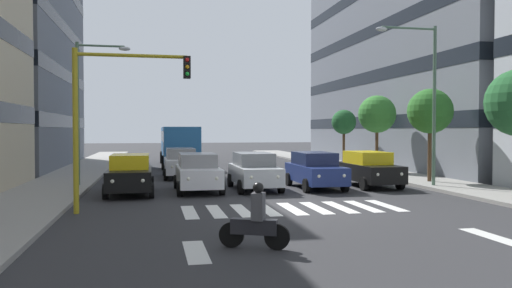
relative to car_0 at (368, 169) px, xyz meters
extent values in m
plane|color=#2D2D30|center=(5.58, 5.81, -0.89)|extent=(180.00, 180.00, 0.00)
cube|color=gray|center=(14.95, 5.81, -0.81)|extent=(3.33, 90.00, 0.15)
cube|color=black|center=(-11.36, -12.42, 2.47)|extent=(11.84, 26.58, 0.90)
cube|color=black|center=(-11.36, -12.42, 5.83)|extent=(11.84, 26.58, 0.90)
cube|color=black|center=(-11.36, -12.42, 9.19)|extent=(11.84, 26.58, 0.90)
cube|color=silver|center=(1.98, 5.81, -0.88)|extent=(0.45, 2.80, 0.01)
cube|color=silver|center=(2.88, 5.81, -0.88)|extent=(0.45, 2.80, 0.01)
cube|color=silver|center=(3.78, 5.81, -0.88)|extent=(0.45, 2.80, 0.01)
cube|color=silver|center=(4.68, 5.81, -0.88)|extent=(0.45, 2.80, 0.01)
cube|color=silver|center=(5.58, 5.81, -0.88)|extent=(0.45, 2.80, 0.01)
cube|color=silver|center=(6.48, 5.81, -0.88)|extent=(0.45, 2.80, 0.01)
cube|color=silver|center=(7.38, 5.81, -0.88)|extent=(0.45, 2.80, 0.01)
cube|color=silver|center=(8.28, 5.81, -0.88)|extent=(0.45, 2.80, 0.01)
cube|color=silver|center=(9.18, 5.81, -0.88)|extent=(0.45, 2.80, 0.01)
cube|color=silver|center=(1.72, 11.31, -0.88)|extent=(0.50, 2.20, 0.01)
cube|color=silver|center=(9.43, 11.31, -0.88)|extent=(0.50, 2.20, 0.01)
cube|color=black|center=(0.00, 0.05, -0.17)|extent=(1.80, 4.40, 0.80)
cube|color=yellow|center=(0.00, -0.15, 0.53)|extent=(1.58, 2.46, 0.60)
cylinder|color=black|center=(-0.90, 1.50, -0.57)|extent=(0.22, 0.64, 0.64)
cylinder|color=black|center=(0.90, 1.50, -0.57)|extent=(0.22, 0.64, 0.64)
cylinder|color=black|center=(-0.90, -1.40, -0.57)|extent=(0.22, 0.64, 0.64)
cylinder|color=black|center=(0.90, -1.40, -0.57)|extent=(0.22, 0.64, 0.64)
sphere|color=white|center=(-0.58, 2.20, -0.09)|extent=(0.18, 0.18, 0.18)
sphere|color=white|center=(0.58, 2.20, -0.09)|extent=(0.18, 0.18, 0.18)
cube|color=navy|center=(2.83, 0.27, -0.17)|extent=(1.80, 4.40, 0.80)
cube|color=#1D2547|center=(2.83, 0.07, 0.53)|extent=(1.58, 2.46, 0.60)
cylinder|color=black|center=(1.93, 1.72, -0.57)|extent=(0.22, 0.64, 0.64)
cylinder|color=black|center=(3.73, 1.72, -0.57)|extent=(0.22, 0.64, 0.64)
cylinder|color=black|center=(1.93, -1.18, -0.57)|extent=(0.22, 0.64, 0.64)
cylinder|color=black|center=(3.73, -1.18, -0.57)|extent=(0.22, 0.64, 0.64)
sphere|color=white|center=(2.25, 2.42, -0.09)|extent=(0.18, 0.18, 0.18)
sphere|color=white|center=(3.41, 2.42, -0.09)|extent=(0.18, 0.18, 0.18)
cube|color=#B2B7BC|center=(5.76, 0.15, -0.17)|extent=(1.80, 4.40, 0.80)
cube|color=slate|center=(5.76, -0.05, 0.53)|extent=(1.58, 2.46, 0.60)
cylinder|color=black|center=(4.86, 1.60, -0.57)|extent=(0.22, 0.64, 0.64)
cylinder|color=black|center=(6.66, 1.60, -0.57)|extent=(0.22, 0.64, 0.64)
cylinder|color=black|center=(4.86, -1.30, -0.57)|extent=(0.22, 0.64, 0.64)
cylinder|color=black|center=(6.66, -1.30, -0.57)|extent=(0.22, 0.64, 0.64)
sphere|color=white|center=(5.19, 2.30, -0.09)|extent=(0.18, 0.18, 0.18)
sphere|color=white|center=(6.34, 2.30, -0.09)|extent=(0.18, 0.18, 0.18)
cube|color=silver|center=(8.39, 0.26, -0.17)|extent=(1.80, 4.40, 0.80)
cube|color=gray|center=(8.39, 0.06, 0.53)|extent=(1.58, 2.46, 0.60)
cylinder|color=black|center=(7.49, 1.71, -0.57)|extent=(0.22, 0.64, 0.64)
cylinder|color=black|center=(9.29, 1.71, -0.57)|extent=(0.22, 0.64, 0.64)
cylinder|color=black|center=(7.49, -1.20, -0.57)|extent=(0.22, 0.64, 0.64)
cylinder|color=black|center=(9.29, -1.20, -0.57)|extent=(0.22, 0.64, 0.64)
sphere|color=white|center=(7.82, 2.41, -0.09)|extent=(0.18, 0.18, 0.18)
sphere|color=white|center=(8.97, 2.41, -0.09)|extent=(0.18, 0.18, 0.18)
cube|color=black|center=(11.35, 0.61, -0.17)|extent=(1.80, 4.40, 0.80)
cube|color=yellow|center=(11.35, 0.41, 0.53)|extent=(1.58, 2.46, 0.60)
cylinder|color=black|center=(10.45, 2.06, -0.57)|extent=(0.22, 0.64, 0.64)
cylinder|color=black|center=(12.25, 2.06, -0.57)|extent=(0.22, 0.64, 0.64)
cylinder|color=black|center=(10.45, -0.84, -0.57)|extent=(0.22, 0.64, 0.64)
cylinder|color=black|center=(12.25, -0.84, -0.57)|extent=(0.22, 0.64, 0.64)
sphere|color=white|center=(10.77, 2.76, -0.09)|extent=(0.18, 0.18, 0.18)
sphere|color=white|center=(11.92, 2.76, -0.09)|extent=(0.18, 0.18, 0.18)
cube|color=silver|center=(8.79, -6.42, -0.17)|extent=(1.80, 4.40, 0.80)
cube|color=gray|center=(8.79, -6.62, 0.53)|extent=(1.58, 2.46, 0.60)
cylinder|color=black|center=(7.89, -4.97, -0.57)|extent=(0.22, 0.64, 0.64)
cylinder|color=black|center=(9.69, -4.97, -0.57)|extent=(0.22, 0.64, 0.64)
cylinder|color=black|center=(7.89, -7.87, -0.57)|extent=(0.22, 0.64, 0.64)
cylinder|color=black|center=(9.69, -7.87, -0.57)|extent=(0.22, 0.64, 0.64)
sphere|color=white|center=(8.21, -4.27, -0.09)|extent=(0.18, 0.18, 0.18)
sphere|color=white|center=(9.37, -4.27, -0.09)|extent=(0.18, 0.18, 0.18)
cube|color=#286BAD|center=(8.39, -16.18, 0.86)|extent=(2.50, 10.50, 2.50)
cube|color=black|center=(8.39, -16.18, 1.41)|extent=(2.52, 9.87, 0.80)
cylinder|color=black|center=(7.14, -12.50, -0.39)|extent=(0.28, 1.00, 1.00)
cylinder|color=black|center=(9.64, -12.50, -0.39)|extent=(0.28, 1.00, 1.00)
cylinder|color=black|center=(7.14, -19.33, -0.39)|extent=(0.28, 1.00, 1.00)
cylinder|color=black|center=(9.64, -19.33, -0.39)|extent=(0.28, 1.00, 1.00)
cylinder|color=black|center=(8.57, 11.07, -0.59)|extent=(0.59, 0.34, 0.60)
cylinder|color=black|center=(7.57, 11.53, -0.59)|extent=(0.59, 0.34, 0.60)
cube|color=#232328|center=(8.07, 11.30, -0.37)|extent=(1.10, 0.68, 0.36)
cube|color=#4C4C51|center=(7.98, 11.34, 0.11)|extent=(0.40, 0.44, 0.64)
sphere|color=black|center=(7.98, 11.34, 0.55)|extent=(0.26, 0.26, 0.26)
cylinder|color=#AD991E|center=(12.89, 5.33, 1.86)|extent=(0.18, 0.18, 5.50)
cylinder|color=#AD991E|center=(11.05, 5.33, 4.41)|extent=(3.68, 0.12, 0.12)
cube|color=black|center=(9.21, 5.33, 4.06)|extent=(0.24, 0.28, 0.76)
sphere|color=red|center=(9.21, 5.48, 4.30)|extent=(0.14, 0.14, 0.14)
sphere|color=orange|center=(9.21, 5.48, 4.06)|extent=(0.14, 0.14, 0.14)
sphere|color=green|center=(9.21, 5.48, 3.82)|extent=(0.14, 0.14, 0.14)
cylinder|color=#4C6B56|center=(-2.73, 1.31, 3.04)|extent=(0.16, 0.16, 7.55)
cylinder|color=#4C6B56|center=(-1.37, 1.31, 6.66)|extent=(2.73, 0.10, 0.10)
ellipsoid|color=#B7BCC1|center=(0.00, 1.31, 6.56)|extent=(0.56, 0.28, 0.20)
cylinder|color=#4C6B56|center=(13.89, -2.32, 2.68)|extent=(0.16, 0.16, 6.83)
cylinder|color=#4C6B56|center=(12.79, -2.32, 5.95)|extent=(2.19, 0.10, 0.10)
ellipsoid|color=#B7BCC1|center=(11.69, -2.32, 5.85)|extent=(0.56, 0.28, 0.20)
cylinder|color=#513823|center=(-3.54, -0.37, 0.72)|extent=(0.20, 0.20, 2.91)
sphere|color=#2D6B28|center=(-3.54, -0.37, 2.87)|extent=(2.30, 2.30, 2.30)
cylinder|color=#513823|center=(-3.57, -6.55, 0.73)|extent=(0.20, 0.20, 2.92)
sphere|color=#387F33|center=(-3.57, -6.55, 2.90)|extent=(2.38, 2.38, 2.38)
cylinder|color=#513823|center=(-3.53, -12.01, 0.61)|extent=(0.20, 0.20, 2.68)
sphere|color=#235B2D|center=(-3.53, -12.01, 2.49)|extent=(1.81, 1.81, 1.81)
camera|label=1|loc=(10.39, 22.59, 1.91)|focal=34.70mm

